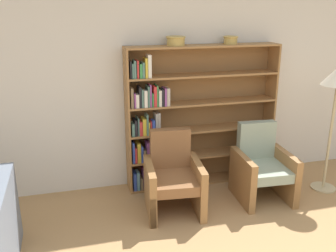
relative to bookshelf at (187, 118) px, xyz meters
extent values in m
cube|color=silver|center=(0.16, 0.17, 0.46)|extent=(12.00, 0.06, 2.75)
cube|color=olive|center=(-0.79, -0.02, 0.02)|extent=(0.02, 0.30, 1.86)
cube|color=olive|center=(1.18, -0.02, 0.02)|extent=(0.02, 0.30, 1.86)
cube|color=olive|center=(0.19, -0.02, 0.93)|extent=(1.95, 0.30, 0.02)
cube|color=olive|center=(0.19, -0.02, -0.90)|extent=(1.95, 0.30, 0.03)
cube|color=brown|center=(0.19, 0.13, 0.02)|extent=(1.95, 0.01, 1.86)
cube|color=#334CB2|center=(-0.74, -0.05, -0.77)|extent=(0.04, 0.19, 0.24)
cube|color=#669EB2|center=(-0.70, -0.07, -0.76)|extent=(0.04, 0.15, 0.25)
cube|color=#7F6B4C|center=(-0.65, -0.08, -0.80)|extent=(0.03, 0.13, 0.17)
cube|color=#994C99|center=(-0.62, -0.05, -0.76)|extent=(0.03, 0.19, 0.26)
cube|color=red|center=(-0.58, -0.06, -0.78)|extent=(0.03, 0.17, 0.22)
cube|color=black|center=(-0.54, -0.09, -0.77)|extent=(0.04, 0.12, 0.24)
cube|color=orange|center=(-0.49, -0.05, -0.80)|extent=(0.04, 0.19, 0.18)
cube|color=#994C99|center=(-0.45, -0.08, -0.76)|extent=(0.04, 0.14, 0.27)
cube|color=olive|center=(0.19, -0.02, -0.51)|extent=(1.95, 0.30, 0.03)
cube|color=#334CB2|center=(-0.75, -0.08, -0.37)|extent=(0.03, 0.14, 0.27)
cube|color=red|center=(-0.72, -0.06, -0.40)|extent=(0.02, 0.18, 0.20)
cube|color=gold|center=(-0.68, -0.06, -0.37)|extent=(0.04, 0.17, 0.25)
cube|color=#334CB2|center=(-0.64, -0.07, -0.39)|extent=(0.03, 0.16, 0.21)
cube|color=#7F6B4C|center=(-0.60, -0.07, -0.42)|extent=(0.03, 0.16, 0.16)
cube|color=#994C99|center=(-0.56, -0.07, -0.37)|extent=(0.04, 0.16, 0.26)
cube|color=white|center=(-0.51, -0.06, -0.36)|extent=(0.04, 0.17, 0.28)
cube|color=red|center=(-0.46, -0.05, -0.42)|extent=(0.04, 0.20, 0.16)
cube|color=red|center=(-0.42, -0.08, -0.38)|extent=(0.03, 0.14, 0.24)
cube|color=#388C47|center=(-0.38, -0.07, -0.40)|extent=(0.02, 0.15, 0.20)
cube|color=olive|center=(0.19, -0.02, -0.15)|extent=(1.95, 0.30, 0.02)
cube|color=#4C756B|center=(-0.75, -0.06, -0.06)|extent=(0.03, 0.16, 0.16)
cube|color=black|center=(-0.71, -0.05, -0.04)|extent=(0.03, 0.19, 0.20)
cube|color=#4C756B|center=(-0.68, -0.05, -0.03)|extent=(0.02, 0.19, 0.22)
cube|color=red|center=(-0.65, -0.06, -0.05)|extent=(0.04, 0.17, 0.18)
cube|color=gold|center=(-0.60, -0.06, -0.03)|extent=(0.04, 0.17, 0.21)
cube|color=#4C756B|center=(-0.56, -0.08, -0.01)|extent=(0.02, 0.13, 0.27)
cube|color=gold|center=(-0.54, -0.06, -0.06)|extent=(0.02, 0.18, 0.17)
cube|color=red|center=(-0.52, -0.07, -0.05)|extent=(0.02, 0.15, 0.18)
cube|color=#334CB2|center=(-0.49, -0.09, -0.05)|extent=(0.04, 0.12, 0.18)
cube|color=#B2A899|center=(-0.45, -0.06, -0.01)|extent=(0.03, 0.18, 0.27)
cube|color=#B2A899|center=(-0.41, -0.08, 0.00)|extent=(0.03, 0.13, 0.28)
cube|color=olive|center=(0.19, -0.02, 0.21)|extent=(1.95, 0.30, 0.02)
cube|color=#7F6B4C|center=(-0.75, -0.08, 0.35)|extent=(0.03, 0.13, 0.25)
cube|color=#994C99|center=(-0.71, -0.08, 0.31)|extent=(0.02, 0.13, 0.18)
cube|color=white|center=(-0.68, -0.08, 0.30)|extent=(0.04, 0.12, 0.17)
cube|color=black|center=(-0.65, -0.05, 0.35)|extent=(0.03, 0.20, 0.25)
cube|color=#4C756B|center=(-0.62, -0.05, 0.33)|extent=(0.02, 0.20, 0.22)
cube|color=white|center=(-0.58, -0.08, 0.33)|extent=(0.04, 0.13, 0.21)
cube|color=#4C756B|center=(-0.54, -0.05, 0.35)|extent=(0.02, 0.19, 0.26)
cube|color=#994C99|center=(-0.52, -0.07, 0.36)|extent=(0.02, 0.15, 0.28)
cube|color=#388C47|center=(-0.49, -0.06, 0.31)|extent=(0.02, 0.17, 0.17)
cube|color=red|center=(-0.46, -0.07, 0.35)|extent=(0.04, 0.15, 0.25)
cube|color=#388C47|center=(-0.43, -0.06, 0.35)|extent=(0.02, 0.18, 0.26)
cube|color=white|center=(-0.40, -0.07, 0.32)|extent=(0.03, 0.16, 0.20)
cube|color=black|center=(-0.36, -0.07, 0.33)|extent=(0.03, 0.16, 0.21)
cube|color=#994C99|center=(-0.33, -0.06, 0.33)|extent=(0.02, 0.17, 0.22)
cube|color=#B2A899|center=(-0.30, -0.08, 0.33)|extent=(0.04, 0.13, 0.22)
cube|color=olive|center=(0.19, -0.02, 0.57)|extent=(1.95, 0.30, 0.02)
cube|color=black|center=(-0.75, -0.06, 0.69)|extent=(0.02, 0.17, 0.21)
cube|color=#4C756B|center=(-0.73, -0.06, 0.67)|extent=(0.02, 0.17, 0.18)
cube|color=#4C756B|center=(-0.70, -0.07, 0.69)|extent=(0.03, 0.16, 0.21)
cube|color=red|center=(-0.67, -0.07, 0.69)|extent=(0.02, 0.16, 0.21)
cube|color=#388C47|center=(-0.63, -0.05, 0.67)|extent=(0.03, 0.20, 0.17)
cube|color=#4C756B|center=(-0.60, -0.07, 0.68)|extent=(0.03, 0.16, 0.19)
cube|color=gold|center=(-0.57, -0.07, 0.70)|extent=(0.03, 0.16, 0.24)
cube|color=white|center=(-0.53, -0.08, 0.72)|extent=(0.04, 0.14, 0.27)
cylinder|color=tan|center=(-0.17, -0.02, 1.00)|extent=(0.22, 0.22, 0.11)
torus|color=tan|center=(-0.17, -0.02, 1.05)|extent=(0.24, 0.24, 0.02)
cylinder|color=tan|center=(0.55, -0.02, 0.99)|extent=(0.17, 0.17, 0.10)
torus|color=tan|center=(0.55, -0.02, 1.03)|extent=(0.19, 0.19, 0.02)
cube|color=olive|center=(-0.13, -1.03, -0.73)|extent=(0.08, 0.08, 0.36)
cube|color=olive|center=(-0.70, -0.97, -0.73)|extent=(0.08, 0.08, 0.36)
cube|color=olive|center=(-0.07, -0.43, -0.73)|extent=(0.08, 0.08, 0.36)
cube|color=olive|center=(-0.63, -0.37, -0.73)|extent=(0.08, 0.08, 0.36)
cube|color=brown|center=(-0.38, -0.70, -0.52)|extent=(0.55, 0.69, 0.12)
cube|color=brown|center=(-0.35, -0.42, -0.24)|extent=(0.49, 0.17, 0.51)
cube|color=olive|center=(-0.10, -0.73, -0.61)|extent=(0.15, 0.68, 0.60)
cube|color=olive|center=(-0.66, -0.67, -0.61)|extent=(0.15, 0.68, 0.60)
cube|color=olive|center=(1.04, -1.02, -0.73)|extent=(0.07, 0.07, 0.36)
cube|color=olive|center=(0.47, -0.99, -0.73)|extent=(0.07, 0.07, 0.36)
cube|color=olive|center=(1.08, -0.41, -0.73)|extent=(0.07, 0.07, 0.36)
cube|color=olive|center=(0.51, -0.38, -0.73)|extent=(0.07, 0.07, 0.36)
cube|color=gray|center=(0.77, -0.70, -0.52)|extent=(0.52, 0.67, 0.12)
cube|color=gray|center=(0.79, -0.42, -0.24)|extent=(0.49, 0.15, 0.51)
cube|color=olive|center=(1.05, -0.72, -0.61)|extent=(0.12, 0.68, 0.60)
cube|color=olive|center=(0.49, -0.68, -0.61)|extent=(0.12, 0.68, 0.60)
cylinder|color=tan|center=(1.70, -0.66, -0.90)|extent=(0.32, 0.32, 0.02)
cylinder|color=tan|center=(1.70, -0.66, -0.21)|extent=(0.04, 0.04, 1.38)
camera|label=1|loc=(-1.48, -4.47, 1.41)|focal=40.00mm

